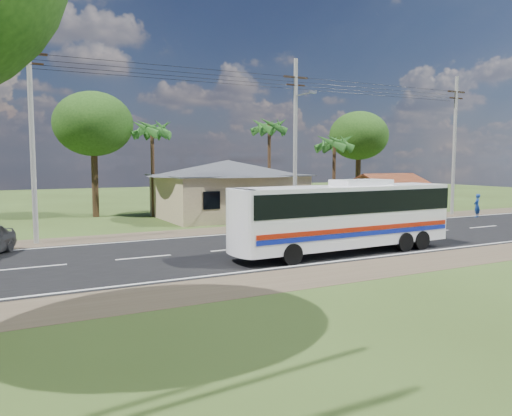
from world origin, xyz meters
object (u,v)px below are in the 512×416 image
(motorcycle, at_px, (315,217))
(person, at_px, (477,206))
(coach_bus, at_px, (346,212))
(waiting_shed, at_px, (388,181))

(motorcycle, bearing_deg, person, -123.83)
(coach_bus, bearing_deg, motorcycle, 61.48)
(person, bearing_deg, motorcycle, -30.48)
(waiting_shed, distance_m, coach_bus, 17.72)
(waiting_shed, distance_m, motorcycle, 8.90)
(waiting_shed, bearing_deg, coach_bus, -138.49)
(coach_bus, bearing_deg, waiting_shed, 39.79)
(motorcycle, bearing_deg, coach_bus, 129.38)
(person, bearing_deg, waiting_shed, -62.00)
(motorcycle, xyz_separation_m, person, (13.32, -2.35, 0.45))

